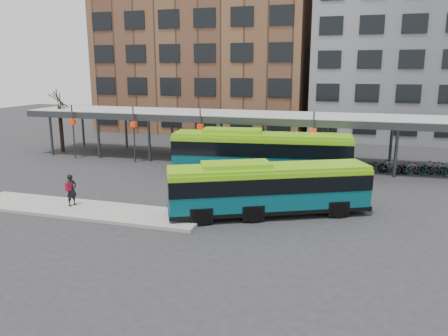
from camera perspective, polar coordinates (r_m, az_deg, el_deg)
ground at (r=26.25m, az=-3.97°, el=-4.73°), size 120.00×120.00×0.00m
boarding_island at (r=26.16m, az=-17.75°, el=-5.20°), size 14.00×3.00×0.18m
canopy at (r=37.56m, az=2.79°, el=6.74°), size 40.00×6.53×4.80m
tree at (r=44.78m, az=-20.52°, el=5.05°), size 1.64×1.64×5.60m
building_brick at (r=58.59m, az=-2.29°, el=15.92°), size 26.00×14.00×22.00m
building_grey at (r=55.89m, az=24.70°, el=13.90°), size 24.00×14.00×20.00m
bus_front at (r=24.01m, az=5.76°, el=-2.53°), size 10.92×6.87×3.03m
bus_rear at (r=32.34m, az=4.75°, el=2.03°), size 13.21×4.42×3.57m
pedestrian at (r=26.59m, az=-19.31°, el=-2.70°), size 0.61×0.77×1.85m
bike_rack at (r=36.40m, az=23.69°, el=-0.02°), size 7.19×1.57×1.07m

